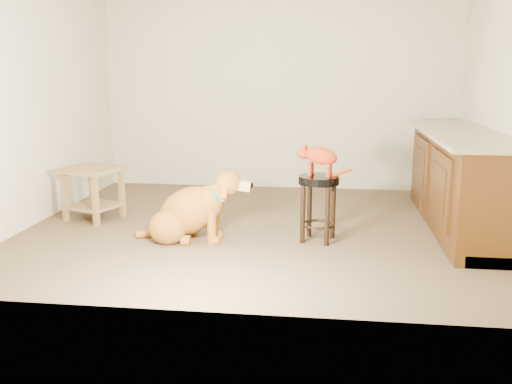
# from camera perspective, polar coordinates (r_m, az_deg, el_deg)

# --- Properties ---
(floor) EXTENTS (4.50, 4.00, 0.01)m
(floor) POSITION_cam_1_polar(r_m,az_deg,el_deg) (5.59, 0.34, -3.62)
(floor) COLOR brown
(floor) RESTS_ON ground
(room_shell) EXTENTS (4.54, 4.04, 2.62)m
(room_shell) POSITION_cam_1_polar(r_m,az_deg,el_deg) (5.38, 0.37, 13.82)
(room_shell) COLOR beige
(room_shell) RESTS_ON ground
(cabinet_run) EXTENTS (0.70, 2.56, 0.94)m
(cabinet_run) POSITION_cam_1_polar(r_m,az_deg,el_deg) (5.88, 19.88, 0.85)
(cabinet_run) COLOR #41240B
(cabinet_run) RESTS_ON ground
(padded_stool) EXTENTS (0.37, 0.37, 0.60)m
(padded_stool) POSITION_cam_1_polar(r_m,az_deg,el_deg) (5.11, 6.27, -0.30)
(padded_stool) COLOR black
(padded_stool) RESTS_ON ground
(wood_stool) EXTENTS (0.45, 0.45, 0.65)m
(wood_stool) POSITION_cam_1_polar(r_m,az_deg,el_deg) (6.46, 17.89, 1.02)
(wood_stool) COLOR brown
(wood_stool) RESTS_ON ground
(side_table) EXTENTS (0.66, 0.66, 0.54)m
(side_table) POSITION_cam_1_polar(r_m,az_deg,el_deg) (6.08, -15.97, 0.65)
(side_table) COLOR olive
(side_table) RESTS_ON ground
(golden_retriever) EXTENTS (1.10, 0.54, 0.69)m
(golden_retriever) POSITION_cam_1_polar(r_m,az_deg,el_deg) (5.17, -6.63, -2.05)
(golden_retriever) COLOR brown
(golden_retriever) RESTS_ON ground
(tabby_kitten) EXTENTS (0.51, 0.21, 0.31)m
(tabby_kitten) POSITION_cam_1_polar(r_m,az_deg,el_deg) (5.05, 6.24, 3.52)
(tabby_kitten) COLOR maroon
(tabby_kitten) RESTS_ON padded_stool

